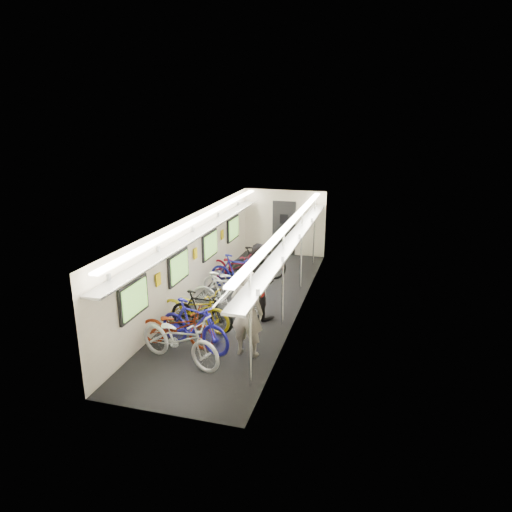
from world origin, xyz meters
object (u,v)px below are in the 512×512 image
Objects in this scene: passenger_mid at (259,280)px; backpack at (258,287)px; bicycle_1 at (194,325)px; passenger_near at (247,313)px; bicycle_0 at (180,339)px.

passenger_mid is 5.08× the size of backpack.
passenger_near reaches higher than bicycle_1.
bicycle_0 is 1.06× the size of passenger_mid.
passenger_near is at bearing -43.79° from bicycle_0.
passenger_mid is at bearing -2.39° from bicycle_0.
passenger_near is 0.77m from backpack.
passenger_near reaches higher than passenger_mid.
backpack is (1.22, 0.78, 0.72)m from bicycle_1.
backpack is at bearing -88.85° from passenger_near.
passenger_mid is (0.95, 2.68, 0.43)m from bicycle_0.
bicycle_0 is 5.38× the size of backpack.
passenger_near reaches higher than backpack.
bicycle_0 is at bearing -121.87° from backpack.
backpack is at bearing -25.38° from bicycle_0.
bicycle_1 is 1.61m from backpack.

